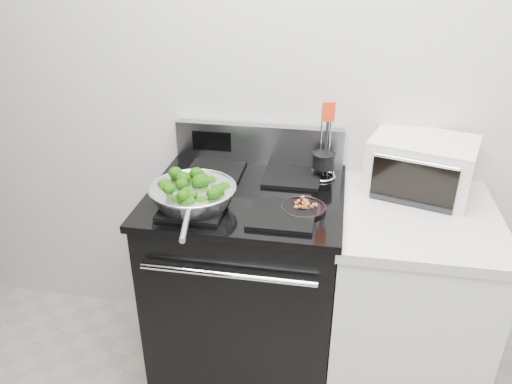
% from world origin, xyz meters
% --- Properties ---
extents(back_wall, '(4.00, 0.02, 2.70)m').
position_xyz_m(back_wall, '(0.00, 1.75, 1.35)').
color(back_wall, beige).
rests_on(back_wall, ground).
extents(gas_range, '(0.79, 0.69, 1.13)m').
position_xyz_m(gas_range, '(-0.30, 1.41, 0.49)').
color(gas_range, black).
rests_on(gas_range, floor).
extents(counter, '(0.62, 0.68, 0.92)m').
position_xyz_m(counter, '(0.39, 1.41, 0.46)').
color(counter, white).
rests_on(counter, floor).
extents(skillet, '(0.34, 0.53, 0.07)m').
position_xyz_m(skillet, '(-0.48, 1.26, 1.00)').
color(skillet, silver).
rests_on(skillet, gas_range).
extents(broccoli_pile, '(0.26, 0.26, 0.09)m').
position_xyz_m(broccoli_pile, '(-0.48, 1.26, 1.02)').
color(broccoli_pile, black).
rests_on(broccoli_pile, skillet).
extents(bacon_plate, '(0.17, 0.17, 0.04)m').
position_xyz_m(bacon_plate, '(-0.06, 1.31, 0.97)').
color(bacon_plate, black).
rests_on(bacon_plate, gas_range).
extents(utensil_holder, '(0.11, 0.11, 0.34)m').
position_xyz_m(utensil_holder, '(-0.00, 1.60, 1.01)').
color(utensil_holder, silver).
rests_on(utensil_holder, gas_range).
extents(toaster_oven, '(0.48, 0.41, 0.23)m').
position_xyz_m(toaster_oven, '(0.40, 1.60, 1.04)').
color(toaster_oven, silver).
rests_on(toaster_oven, counter).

